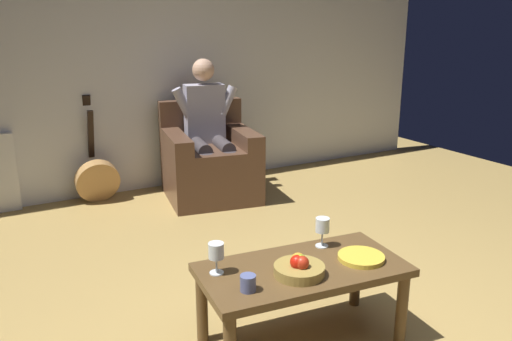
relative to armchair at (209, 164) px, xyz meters
name	(u,v)px	position (x,y,z in m)	size (l,w,h in m)	color
wall_back	(149,47)	(0.34, -0.57, 1.06)	(6.51, 0.06, 2.76)	silver
armchair	(209,164)	(0.00, 0.00, 0.00)	(0.93, 0.94, 0.88)	brown
person_seated	(208,126)	(0.00, -0.02, 0.36)	(0.63, 0.65, 1.28)	#9B98A8
coffee_table	(302,278)	(0.55, 2.38, 0.05)	(1.08, 0.62, 0.43)	brown
guitar	(97,178)	(0.97, -0.37, -0.09)	(0.40, 0.32, 0.98)	#AF7F48
wine_glass_near	(322,227)	(0.32, 2.23, 0.22)	(0.08, 0.08, 0.16)	silver
wine_glass_far	(216,253)	(0.96, 2.24, 0.22)	(0.08, 0.08, 0.16)	silver
fruit_bowl	(299,267)	(0.62, 2.45, 0.15)	(0.25, 0.25, 0.11)	olive
decorative_dish	(361,257)	(0.24, 2.46, 0.12)	(0.24, 0.24, 0.02)	gold
candle_jar	(248,283)	(0.90, 2.46, 0.15)	(0.07, 0.07, 0.08)	slate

